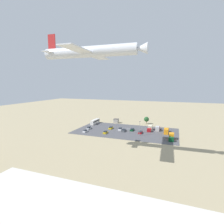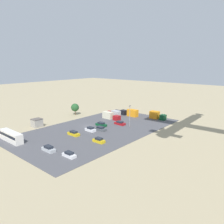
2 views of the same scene
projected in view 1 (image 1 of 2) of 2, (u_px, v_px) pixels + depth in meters
ground_plane at (128, 129)px, 117.21m from camera, size 400.00×400.00×0.00m
parking_lot_surface at (126, 131)px, 111.45m from camera, size 63.61×35.27×0.08m
shed_building at (116, 121)px, 134.68m from camera, size 3.76×3.56×3.23m
bus at (95, 121)px, 131.73m from camera, size 2.52×11.30×3.18m
parked_car_0 at (105, 132)px, 105.72m from camera, size 1.81×4.03×1.50m
parked_car_1 at (120, 129)px, 113.12m from camera, size 1.95×4.03×1.61m
parked_car_2 at (85, 131)px, 108.68m from camera, size 1.70×4.10×1.42m
parked_car_3 at (124, 130)px, 110.07m from camera, size 1.96×4.64×1.52m
parked_car_4 at (140, 132)px, 105.88m from camera, size 1.99×4.49×1.42m
parked_car_5 at (111, 128)px, 116.47m from camera, size 1.80×4.63×1.52m
parked_car_6 at (89, 128)px, 116.01m from camera, size 1.83×4.59×1.59m
parked_car_7 at (132, 130)px, 112.14m from camera, size 1.83×4.70×1.49m
parked_truck_0 at (166, 131)px, 106.01m from camera, size 2.51×9.04×3.19m
parked_truck_1 at (158, 128)px, 112.68m from camera, size 2.36×7.39×2.82m
parked_truck_2 at (171, 137)px, 93.49m from camera, size 2.60×7.25×3.27m
parked_truck_3 at (150, 128)px, 112.52m from camera, size 2.40×8.83×2.96m
tree_near_shed at (146, 119)px, 130.42m from camera, size 3.73×3.73×5.54m
light_pole_lot_centre at (140, 128)px, 100.89m from camera, size 0.90×0.28×8.36m
airplane at (92, 52)px, 65.78m from camera, size 40.93×33.70×9.77m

